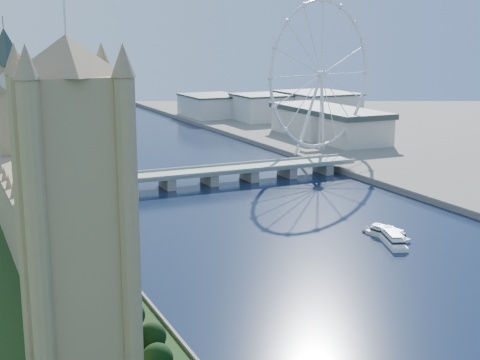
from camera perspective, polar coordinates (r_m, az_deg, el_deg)
tree_row at (r=212.90m, az=-8.30°, el=-12.69°), size 8.55×216.55×21.38m
victoria_tower at (r=175.51m, az=-13.89°, el=-2.71°), size 28.16×28.16×112.00m
parliament_range at (r=295.69m, az=-16.43°, el=-4.03°), size 24.00×200.00×70.00m
big_ben at (r=393.28m, az=-19.18°, el=6.86°), size 20.02×20.02×110.00m
westminster_bridge at (r=453.43m, az=-2.64°, el=0.48°), size 220.00×22.00×9.50m
london_eye at (r=548.22m, az=6.93°, el=8.86°), size 113.60×39.12×124.30m
county_hall at (r=647.55m, az=7.50°, el=3.33°), size 54.00×144.00×35.00m
city_skyline at (r=707.36m, az=-7.60°, el=5.46°), size 505.00×280.00×32.00m
tour_boat_near at (r=342.03m, az=12.46°, el=-4.85°), size 12.22×27.52×5.87m
tour_boat_far at (r=333.13m, az=12.85°, el=-5.33°), size 17.78×31.09×6.70m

